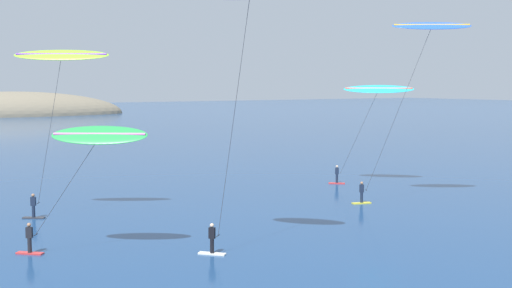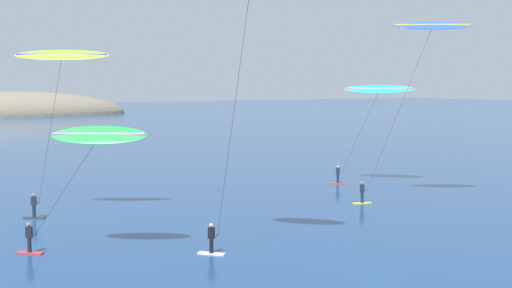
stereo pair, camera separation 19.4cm
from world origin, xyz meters
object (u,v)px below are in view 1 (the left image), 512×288
at_px(kitesurfer_green, 94,144).
at_px(kitesurfer_blue, 427,37).
at_px(kitesurfer_purple, 247,15).
at_px(kitesurfer_lime, 59,67).
at_px(kitesurfer_cyan, 376,94).

distance_m(kitesurfer_green, kitesurfer_blue, 26.91).
bearing_deg(kitesurfer_purple, kitesurfer_green, 143.91).
height_order(kitesurfer_green, kitesurfer_blue, kitesurfer_blue).
relative_size(kitesurfer_lime, kitesurfer_blue, 0.83).
height_order(kitesurfer_purple, kitesurfer_green, kitesurfer_purple).
distance_m(kitesurfer_purple, kitesurfer_green, 10.57).
bearing_deg(kitesurfer_lime, kitesurfer_green, -96.67).
height_order(kitesurfer_lime, kitesurfer_cyan, kitesurfer_lime).
distance_m(kitesurfer_green, kitesurfer_lime, 11.35).
height_order(kitesurfer_blue, kitesurfer_cyan, kitesurfer_blue).
bearing_deg(kitesurfer_green, kitesurfer_cyan, 18.39).
bearing_deg(kitesurfer_blue, kitesurfer_purple, -163.92).
bearing_deg(kitesurfer_lime, kitesurfer_blue, -21.23).
distance_m(kitesurfer_green, kitesurfer_cyan, 31.14).
relative_size(kitesurfer_blue, kitesurfer_cyan, 1.52).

